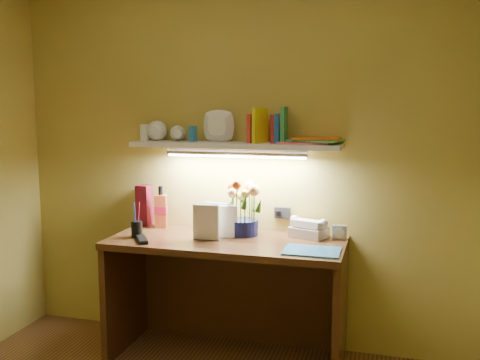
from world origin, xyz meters
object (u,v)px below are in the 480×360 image
object	(u,v)px
desk	(227,300)
whisky_bottle	(161,207)
desk_clock	(340,232)
telephone	(309,227)
flower_bouquet	(243,208)

from	to	relation	value
desk	whisky_bottle	distance (m)	0.74
desk_clock	telephone	bearing A→B (deg)	173.66
desk_clock	whisky_bottle	size ratio (longest dim) A/B	0.31
flower_bouquet	desk_clock	distance (m)	0.60
flower_bouquet	desk_clock	world-z (taller)	flower_bouquet
desk	flower_bouquet	bearing A→B (deg)	65.09
whisky_bottle	desk_clock	bearing A→B (deg)	-0.27
telephone	desk_clock	size ratio (longest dim) A/B	2.44
whisky_bottle	telephone	bearing A→B (deg)	-0.18
flower_bouquet	whisky_bottle	size ratio (longest dim) A/B	1.21
telephone	whisky_bottle	distance (m)	0.97
desk	desk_clock	xyz separation A→B (m)	(0.65, 0.18, 0.42)
flower_bouquet	telephone	world-z (taller)	flower_bouquet
telephone	flower_bouquet	bearing A→B (deg)	-154.06
desk	whisky_bottle	bearing A→B (deg)	159.35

